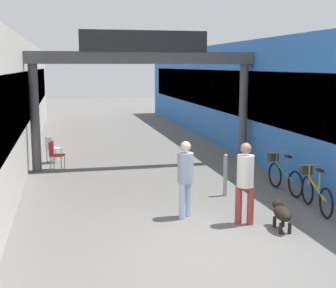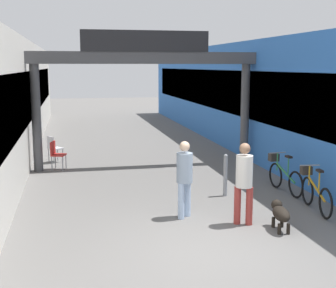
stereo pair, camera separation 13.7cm
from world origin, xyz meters
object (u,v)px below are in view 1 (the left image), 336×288
bicycle_orange_nearest (314,191)px  bollard_post_metal (225,175)px  bicycle_green_second (283,175)px  cafe_chair_red_nearer (55,153)px  pedestrian_companion (185,174)px  pedestrian_with_dog (245,178)px  cafe_chair_aluminium_farther (52,147)px  dog_on_leash (281,213)px

bicycle_orange_nearest → bollard_post_metal: size_ratio=1.59×
bicycle_green_second → cafe_chair_red_nearer: size_ratio=1.90×
bollard_post_metal → pedestrian_companion: bearing=-134.6°
pedestrian_with_dog → bicycle_orange_nearest: 2.06m
pedestrian_companion → bicycle_green_second: pedestrian_companion is taller
cafe_chair_red_nearer → cafe_chair_aluminium_farther: size_ratio=1.00×
bicycle_green_second → bollard_post_metal: bollard_post_metal is taller
pedestrian_with_dog → bicycle_orange_nearest: bearing=17.0°
bicycle_orange_nearest → pedestrian_with_dog: bearing=-163.0°
pedestrian_companion → bicycle_orange_nearest: pedestrian_companion is taller
pedestrian_with_dog → pedestrian_companion: bearing=147.7°
pedestrian_companion → bicycle_green_second: size_ratio=0.98×
bollard_post_metal → cafe_chair_aluminium_farther: size_ratio=1.19×
pedestrian_companion → cafe_chair_red_nearer: bearing=117.6°
bollard_post_metal → cafe_chair_red_nearer: bollard_post_metal is taller
bicycle_orange_nearest → bollard_post_metal: bearing=136.3°
bicycle_orange_nearest → cafe_chair_red_nearer: size_ratio=1.89×
pedestrian_companion → cafe_chair_aluminium_farther: pedestrian_companion is taller
bicycle_orange_nearest → cafe_chair_red_nearer: bearing=136.7°
bicycle_orange_nearest → cafe_chair_aluminium_farther: bicycle_orange_nearest is taller
pedestrian_companion → bollard_post_metal: 2.03m
cafe_chair_red_nearer → pedestrian_companion: bearing=-62.4°
pedestrian_companion → bollard_post_metal: bearing=45.4°
pedestrian_companion → dog_on_leash: size_ratio=2.14×
pedestrian_with_dog → bicycle_green_second: size_ratio=1.00×
pedestrian_companion → bicycle_green_second: (2.99, 1.51, -0.50)m
pedestrian_with_dog → bollard_post_metal: 2.16m
bollard_post_metal → dog_on_leash: bearing=-83.9°
bicycle_orange_nearest → bollard_post_metal: bollard_post_metal is taller
pedestrian_companion → bollard_post_metal: size_ratio=1.56×
dog_on_leash → bollard_post_metal: bearing=96.1°
pedestrian_with_dog → dog_on_leash: pedestrian_with_dog is taller
bicycle_orange_nearest → cafe_chair_aluminium_farther: size_ratio=1.89×
pedestrian_with_dog → bicycle_green_second: bearing=48.7°
bicycle_green_second → cafe_chair_red_nearer: bearing=146.5°
dog_on_leash → bicycle_orange_nearest: size_ratio=0.46×
bicycle_green_second → bollard_post_metal: (-1.60, -0.09, 0.10)m
dog_on_leash → bicycle_green_second: (1.32, 2.64, 0.09)m
pedestrian_with_dog → bollard_post_metal: (0.32, 2.09, -0.43)m
pedestrian_companion → dog_on_leash: bearing=-34.3°
dog_on_leash → bollard_post_metal: 2.57m
dog_on_leash → bicycle_green_second: bicycle_green_second is taller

